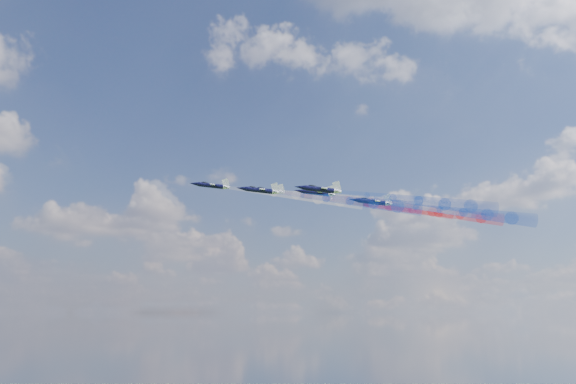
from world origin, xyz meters
TOP-DOWN VIEW (x-y plane):
  - jet_lead at (10.01, 12.27)m, footprint 13.19×13.09m
  - trail_lead at (26.63, -0.36)m, footprint 28.17×23.09m
  - jet_inner_left at (14.08, -3.08)m, footprint 13.19×13.09m
  - trail_inner_left at (30.70, -15.71)m, footprint 28.17×23.09m
  - jet_inner_right at (26.64, 12.05)m, footprint 13.19×13.09m
  - trail_inner_right at (43.25, -0.58)m, footprint 28.17×23.09m
  - jet_outer_left at (17.37, -21.24)m, footprint 13.19×13.09m
  - trail_outer_left at (33.98, -33.87)m, footprint 28.17×23.09m
  - jet_center_third at (29.54, -4.76)m, footprint 13.19×13.09m
  - trail_center_third at (46.15, -17.39)m, footprint 28.17×23.09m
  - jet_outer_right at (42.57, 11.75)m, footprint 13.19×13.09m
  - trail_outer_right at (59.18, -0.87)m, footprint 28.17×23.09m
  - jet_rear_left at (34.85, -18.74)m, footprint 13.19×13.09m
  - trail_rear_left at (51.46, -31.37)m, footprint 28.17×23.09m
  - jet_rear_right at (45.87, -1.75)m, footprint 13.19×13.09m
  - trail_rear_right at (62.48, -14.38)m, footprint 28.17×23.09m

SIDE VIEW (x-z plane):
  - trail_rear_left at x=51.46m, z-range 121.02..128.79m
  - trail_outer_left at x=33.98m, z-range 121.70..129.47m
  - jet_rear_left at x=34.85m, z-range 124.87..129.94m
  - trail_inner_left at x=30.70m, z-range 123.77..131.54m
  - trail_rear_right at x=62.48m, z-range 123.90..131.67m
  - jet_outer_left at x=17.37m, z-range 125.54..130.62m
  - trail_center_third at x=46.15m, z-range 124.55..132.31m
  - jet_inner_left at x=14.08m, z-range 127.61..132.69m
  - jet_rear_right at x=45.87m, z-range 127.75..132.82m
  - trail_lead at x=26.63m, z-range 126.74..134.50m
  - trail_outer_right at x=59.18m, z-range 126.86..134.63m
  - jet_center_third at x=29.54m, z-range 128.39..133.47m
  - trail_inner_right at x=43.25m, z-range 127.17..134.94m
  - jet_lead at x=10.01m, z-range 130.58..135.65m
  - jet_outer_right at x=42.57m, z-range 130.71..135.78m
  - jet_inner_right at x=26.64m, z-range 131.02..136.09m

